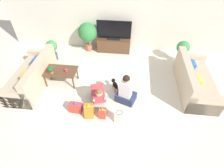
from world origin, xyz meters
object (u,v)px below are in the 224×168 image
at_px(tv_console, 114,45).
at_px(gift_box_b, 89,111).
at_px(potted_plant_back_left, 88,33).
at_px(person_kneeling, 98,94).
at_px(coffee_table, 60,72).
at_px(gift_bag_a, 119,117).
at_px(potted_plant_corner_right, 182,50).
at_px(potted_plant_corner_left, 52,48).
at_px(gift_box_c, 76,107).
at_px(tv, 114,31).
at_px(gift_box_a, 103,113).
at_px(tabletop_plant, 51,70).
at_px(sofa_right, 194,81).
at_px(mug, 66,70).
at_px(dog, 115,84).
at_px(person_sitting, 126,92).
at_px(sofa_left, 32,76).

relative_size(tv_console, gift_box_b, 3.03).
bearing_deg(potted_plant_back_left, person_kneeling, -72.79).
relative_size(coffee_table, person_kneeling, 1.18).
distance_m(tv_console, gift_bag_a, 3.32).
distance_m(potted_plant_corner_right, potted_plant_corner_left, 4.52).
xyz_separation_m(gift_box_b, gift_box_c, (-0.38, 0.10, -0.04)).
xyz_separation_m(tv, potted_plant_back_left, (-0.97, -0.05, -0.10)).
distance_m(coffee_table, tv_console, 2.45).
height_order(gift_box_a, tabletop_plant, tabletop_plant).
height_order(gift_box_b, gift_bag_a, gift_box_b).
height_order(potted_plant_corner_right, person_kneeling, potted_plant_corner_right).
xyz_separation_m(potted_plant_corner_left, tabletop_plant, (0.50, -1.34, 0.14)).
distance_m(potted_plant_corner_right, potted_plant_back_left, 3.41).
distance_m(sofa_right, gift_box_c, 3.47).
relative_size(coffee_table, tabletop_plant, 4.40).
height_order(gift_box_c, gift_bag_a, gift_bag_a).
relative_size(potted_plant_corner_right, mug, 6.92).
distance_m(potted_plant_corner_left, potted_plant_back_left, 1.39).
xyz_separation_m(mug, tabletop_plant, (-0.41, -0.11, 0.08)).
distance_m(potted_plant_corner_left, gift_bag_a, 3.59).
bearing_deg(potted_plant_corner_left, potted_plant_corner_right, 4.21).
xyz_separation_m(person_kneeling, mug, (-1.04, 0.65, 0.19)).
relative_size(potted_plant_corner_right, gift_box_c, 2.41).
relative_size(potted_plant_corner_right, dog, 1.90).
height_order(sofa_right, tabletop_plant, sofa_right).
bearing_deg(person_sitting, gift_box_c, 42.67).
bearing_deg(dog, coffee_table, -29.07).
relative_size(sofa_left, tv_console, 1.63).
relative_size(potted_plant_corner_right, tabletop_plant, 3.72).
relative_size(tv_console, gift_box_c, 3.59).
height_order(potted_plant_corner_right, potted_plant_corner_left, potted_plant_corner_right).
height_order(gift_box_a, mug, mug).
height_order(person_sitting, gift_box_a, person_sitting).
xyz_separation_m(coffee_table, dog, (1.66, -0.12, -0.23)).
xyz_separation_m(tv_console, person_kneeling, (-0.15, -2.68, 0.08)).
relative_size(gift_box_c, tabletop_plant, 1.54).
distance_m(person_sitting, dog, 0.57).
xyz_separation_m(person_sitting, tabletop_plant, (-2.20, 0.40, 0.25)).
bearing_deg(gift_bag_a, gift_box_a, 163.91).
bearing_deg(tabletop_plant, tv_console, 53.19).
height_order(tv, dog, tv).
distance_m(gift_box_a, gift_bag_a, 0.46).
bearing_deg(coffee_table, tv, 55.00).
bearing_deg(coffee_table, dog, -3.97).
height_order(person_sitting, tabletop_plant, person_sitting).
xyz_separation_m(tv, potted_plant_corner_left, (-2.10, -0.81, -0.37)).
distance_m(potted_plant_corner_left, person_kneeling, 2.71).
bearing_deg(gift_box_b, coffee_table, 133.34).
height_order(dog, gift_bag_a, gift_bag_a).
height_order(coffee_table, gift_box_c, coffee_table).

